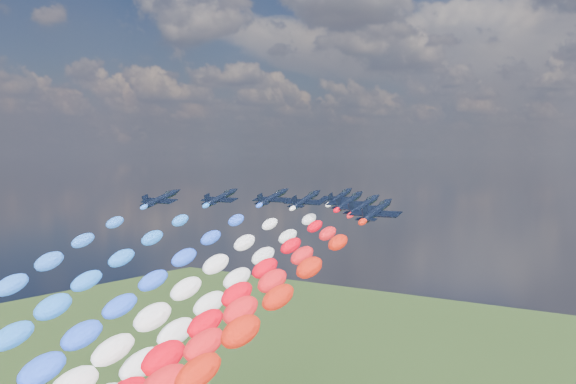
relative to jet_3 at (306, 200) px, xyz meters
The scene contains 11 objects.
jet_0 32.76m from the jet_3, 150.92° to the right, with size 9.31×12.49×2.75m, color black, non-canonical shape.
jet_1 20.97m from the jet_3, 166.44° to the right, with size 9.31×12.49×2.75m, color black, non-canonical shape.
jet_2 11.16m from the jet_3, 167.23° to the left, with size 9.31×12.49×2.75m, color black, non-canonical shape.
trail_2 62.55m from the jet_3, 100.94° to the right, with size 6.22×113.58×53.24m, color blue, non-canonical shape.
jet_3 is the anchor object (origin of this frame).
trail_3 63.86m from the jet_3, 90.00° to the right, with size 6.22×113.58×53.24m, color white, non-canonical shape.
jet_4 13.34m from the jet_3, 86.62° to the left, with size 9.31×12.49×2.75m, color black, non-canonical shape.
trail_4 51.88m from the jet_3, 89.01° to the right, with size 6.22×113.58×53.24m, color silver, non-canonical shape.
jet_5 10.24m from the jet_3, ahead, with size 9.31×12.49×2.75m, color black, non-canonical shape.
jet_6 20.30m from the jet_3, 22.55° to the right, with size 9.31×12.49×2.75m, color black, non-canonical shape.
jet_7 32.18m from the jet_3, 33.36° to the right, with size 9.31×12.49×2.75m, color black, non-canonical shape.
Camera 1 is at (85.49, -117.51, 114.35)m, focal length 43.73 mm.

